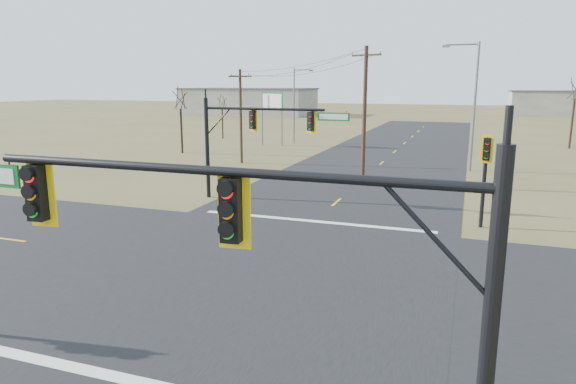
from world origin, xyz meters
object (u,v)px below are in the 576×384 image
object	(u,v)px
bare_tree_a	(180,98)
bare_tree_b	(222,101)
mast_arm_far	(258,127)
utility_pole_near	(364,114)
highway_sign	(272,108)
bare_tree_d	(576,89)
streetlight_a	(472,100)
utility_pole_far	(241,114)
pedestal_signal_ne	(486,160)
mast_arm_near	(227,234)
streetlight_c	(296,102)

from	to	relation	value
bare_tree_a	bare_tree_b	size ratio (longest dim) A/B	1.19
mast_arm_far	bare_tree_b	world-z (taller)	mast_arm_far
utility_pole_near	highway_sign	distance (m)	23.74
bare_tree_d	streetlight_a	bearing A→B (deg)	-118.59
bare_tree_a	utility_pole_far	bearing A→B (deg)	-25.65
utility_pole_far	streetlight_a	bearing A→B (deg)	7.07
mast_arm_far	highway_sign	world-z (taller)	mast_arm_far
highway_sign	bare_tree_a	bearing A→B (deg)	-103.88
utility_pole_near	bare_tree_d	size ratio (longest dim) A/B	1.19
utility_pole_far	bare_tree_a	world-z (taller)	utility_pole_far
pedestal_signal_ne	bare_tree_a	size ratio (longest dim) A/B	0.66
pedestal_signal_ne	bare_tree_d	xyz separation A→B (m)	(9.30, 35.84, 2.98)
mast_arm_near	streetlight_c	bearing A→B (deg)	101.67
utility_pole_far	streetlight_c	distance (m)	15.83
mast_arm_far	utility_pole_near	distance (m)	8.61
streetlight_a	bare_tree_a	world-z (taller)	streetlight_a
utility_pole_near	bare_tree_d	world-z (taller)	utility_pole_near
streetlight_a	mast_arm_far	bearing A→B (deg)	-118.92
highway_sign	streetlight_a	size ratio (longest dim) A/B	0.59
utility_pole_far	bare_tree_b	bearing A→B (deg)	121.15
pedestal_signal_ne	bare_tree_a	bearing A→B (deg)	149.96
mast_arm_far	streetlight_a	size ratio (longest dim) A/B	0.89
bare_tree_d	utility_pole_far	bearing A→B (deg)	-144.04
utility_pole_far	streetlight_c	xyz separation A→B (m)	(-0.38, 15.82, 0.56)
bare_tree_a	bare_tree_b	distance (m)	13.93
bare_tree_d	mast_arm_far	bearing A→B (deg)	-122.39
utility_pole_far	bare_tree_b	world-z (taller)	utility_pole_far
bare_tree_b	streetlight_c	bearing A→B (deg)	-10.38
pedestal_signal_ne	utility_pole_far	size ratio (longest dim) A/B	0.57
utility_pole_near	bare_tree_b	xyz separation A→B (m)	(-22.63, 23.79, -0.20)
streetlight_c	highway_sign	bearing A→B (deg)	-137.93
pedestal_signal_ne	mast_arm_near	bearing A→B (deg)	-99.32
streetlight_c	streetlight_a	bearing A→B (deg)	-50.49
mast_arm_far	streetlight_c	world-z (taller)	streetlight_c
streetlight_a	streetlight_c	size ratio (longest dim) A/B	1.17
highway_sign	bare_tree_b	bearing A→B (deg)	171.51
bare_tree_b	utility_pole_far	bearing A→B (deg)	-58.85
bare_tree_a	bare_tree_b	xyz separation A→B (m)	(-2.36, 13.70, -0.82)
mast_arm_near	bare_tree_a	world-z (taller)	bare_tree_a
utility_pole_far	highway_sign	distance (m)	13.18
streetlight_a	utility_pole_far	bearing A→B (deg)	-165.32
bare_tree_a	bare_tree_b	bearing A→B (deg)	99.78
utility_pole_far	highway_sign	size ratio (longest dim) A/B	1.37
highway_sign	bare_tree_b	world-z (taller)	highway_sign
mast_arm_near	bare_tree_b	size ratio (longest dim) A/B	1.79
utility_pole_far	streetlight_c	size ratio (longest dim) A/B	0.94
utility_pole_far	bare_tree_a	size ratio (longest dim) A/B	1.17
mast_arm_far	bare_tree_d	size ratio (longest dim) A/B	1.13
streetlight_a	bare_tree_b	distance (m)	33.18
mast_arm_far	bare_tree_d	distance (m)	40.46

